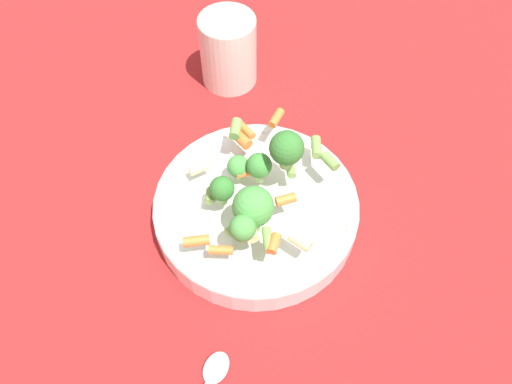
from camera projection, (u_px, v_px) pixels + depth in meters
The scene contains 4 objects.
ground_plane at pixel (256, 217), 0.64m from camera, with size 3.00×3.00×0.00m, color maroon.
bowl at pixel (256, 208), 0.62m from camera, with size 0.25×0.25×0.04m.
pasta_salad at pixel (257, 184), 0.56m from camera, with size 0.22×0.20×0.09m.
cup at pixel (228, 50), 0.74m from camera, with size 0.08×0.08×0.11m.
Camera 1 is at (0.18, 0.28, 0.54)m, focal length 35.00 mm.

